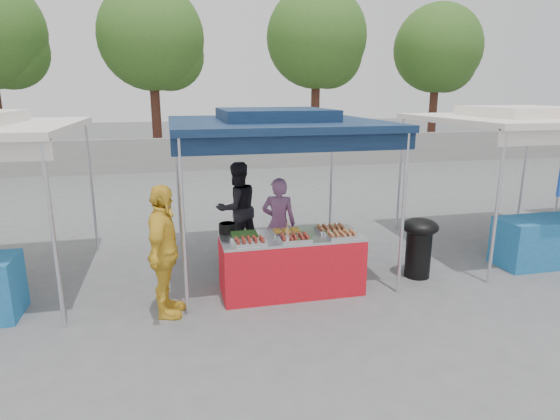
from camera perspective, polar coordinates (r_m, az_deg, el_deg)
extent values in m
plane|color=slate|center=(7.02, 1.14, -9.52)|extent=(80.00, 80.00, 0.00)
cube|color=gray|center=(17.44, -7.95, 6.82)|extent=(40.00, 0.25, 1.20)
cylinder|color=silver|center=(5.96, -11.68, -2.44)|extent=(0.05, 0.05, 2.30)
cylinder|color=silver|center=(6.73, 14.76, -0.71)|extent=(0.05, 0.05, 2.30)
cylinder|color=silver|center=(8.88, -12.35, 3.03)|extent=(0.05, 0.05, 2.30)
cylinder|color=silver|center=(9.41, 6.25, 3.90)|extent=(0.05, 0.05, 2.30)
cube|color=#112545|center=(7.41, -0.72, 10.54)|extent=(3.20, 3.20, 0.10)
cube|color=#112545|center=(7.40, -0.73, 11.55)|extent=(1.65, 1.65, 0.18)
cube|color=#112545|center=(5.97, 2.45, 8.17)|extent=(3.20, 0.04, 0.25)
cylinder|color=silver|center=(6.12, -25.87, -3.18)|extent=(0.05, 0.05, 2.30)
cylinder|color=silver|center=(8.99, -21.95, 2.45)|extent=(0.05, 0.05, 2.30)
cylinder|color=silver|center=(7.54, 24.89, 0.02)|extent=(0.05, 0.05, 2.30)
cylinder|color=silver|center=(10.01, 14.40, 4.16)|extent=(0.05, 0.05, 2.30)
cylinder|color=silver|center=(11.70, 27.59, 4.40)|extent=(0.05, 0.05, 2.30)
cube|color=silver|center=(9.47, 27.35, 9.80)|extent=(3.20, 3.20, 0.10)
cube|color=silver|center=(9.46, 27.44, 10.59)|extent=(1.65, 1.65, 0.18)
cube|color=#216EAE|center=(9.05, 29.98, -3.28)|extent=(1.80, 0.70, 0.80)
sphere|color=#396421|center=(20.16, -30.16, 16.47)|extent=(2.74, 2.74, 2.74)
cylinder|color=#45241A|center=(19.09, -14.90, 11.78)|extent=(0.36, 0.36, 4.29)
sphere|color=#396421|center=(19.17, -15.43, 19.65)|extent=(3.92, 3.92, 3.92)
sphere|color=#396421|center=(19.32, -13.42, 17.90)|extent=(2.69, 2.69, 2.69)
cylinder|color=#45241A|center=(20.02, 4.32, 12.49)|extent=(0.36, 0.36, 4.41)
sphere|color=#396421|center=(20.12, 4.47, 20.23)|extent=(4.04, 4.04, 4.04)
sphere|color=#396421|center=(20.44, 5.95, 18.33)|extent=(2.77, 2.77, 2.77)
cylinder|color=#45241A|center=(22.69, 18.15, 11.74)|extent=(0.36, 0.36, 4.17)
sphere|color=#396421|center=(22.75, 18.68, 18.17)|extent=(3.81, 3.81, 3.81)
sphere|color=#396421|center=(23.19, 19.60, 16.54)|extent=(2.62, 2.62, 2.62)
cube|color=red|center=(6.78, 1.37, -6.72)|extent=(2.00, 0.80, 0.81)
cube|color=silver|center=(6.64, 1.39, -3.30)|extent=(2.00, 0.80, 0.04)
cube|color=silver|center=(6.27, -3.68, -3.95)|extent=(0.42, 0.30, 0.05)
cube|color=maroon|center=(6.26, -3.69, -3.63)|extent=(0.35, 0.25, 0.02)
cube|color=silver|center=(6.40, 1.84, -3.55)|extent=(0.42, 0.30, 0.05)
cube|color=maroon|center=(6.39, 1.85, -3.24)|extent=(0.35, 0.25, 0.02)
cube|color=silver|center=(6.60, 7.55, -3.11)|extent=(0.42, 0.30, 0.05)
cube|color=#BB6C40|center=(6.59, 7.56, -2.80)|extent=(0.35, 0.25, 0.02)
cube|color=silver|center=(6.54, -4.38, -3.19)|extent=(0.42, 0.30, 0.05)
cube|color=#2E5D20|center=(6.53, -4.39, -2.88)|extent=(0.35, 0.25, 0.02)
cube|color=silver|center=(6.70, 0.79, -2.71)|extent=(0.42, 0.30, 0.05)
cube|color=gold|center=(6.69, 0.79, -2.41)|extent=(0.35, 0.25, 0.02)
cube|color=silver|center=(6.87, 6.27, -2.37)|extent=(0.42, 0.30, 0.05)
cube|color=#BB6C40|center=(6.86, 6.28, -2.07)|extent=(0.35, 0.25, 0.02)
cylinder|color=black|center=(6.77, -6.41, -2.22)|extent=(0.25, 0.25, 0.15)
cylinder|color=silver|center=(6.30, 0.89, -3.60)|extent=(0.08, 0.08, 0.10)
cylinder|color=black|center=(7.63, 16.49, -5.09)|extent=(0.39, 0.39, 0.76)
ellipsoid|color=black|center=(7.50, 16.72, -1.90)|extent=(0.56, 0.56, 0.25)
cube|color=#1545AE|center=(7.27, -3.62, -7.41)|extent=(0.50, 0.35, 0.30)
cube|color=#1545AE|center=(7.56, 1.71, -6.63)|extent=(0.46, 0.32, 0.28)
cube|color=#1545AE|center=(7.46, 1.72, -4.67)|extent=(0.45, 0.31, 0.27)
imported|color=#935D8B|center=(7.57, -0.15, -1.65)|extent=(0.64, 0.53, 1.51)
imported|color=black|center=(8.32, -5.23, 0.24)|extent=(0.97, 0.88, 1.65)
imported|color=yellow|center=(6.10, -13.97, -5.00)|extent=(0.62, 1.08, 1.73)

